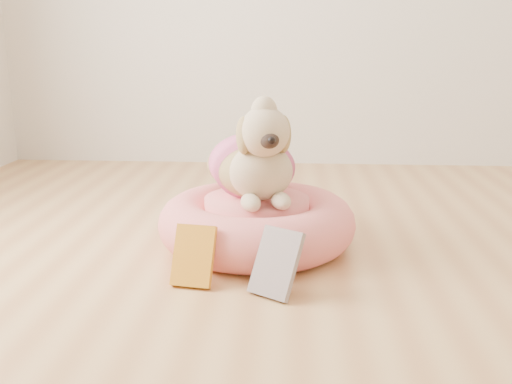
# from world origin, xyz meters

# --- Properties ---
(floor) EXTENTS (4.50, 4.50, 0.00)m
(floor) POSITION_xyz_m (0.00, 0.00, 0.00)
(floor) COLOR tan
(floor) RESTS_ON ground
(pet_bed) EXTENTS (0.74, 0.74, 0.19)m
(pet_bed) POSITION_xyz_m (-0.30, 0.67, 0.09)
(pet_bed) COLOR #FF637B
(pet_bed) RESTS_ON floor
(dog) EXTENTS (0.50, 0.62, 0.39)m
(dog) POSITION_xyz_m (-0.31, 0.67, 0.39)
(dog) COLOR brown
(dog) RESTS_ON pet_bed
(book_yellow) EXTENTS (0.14, 0.13, 0.19)m
(book_yellow) POSITION_xyz_m (-0.48, 0.30, 0.09)
(book_yellow) COLOR yellow
(book_yellow) RESTS_ON floor
(book_white) EXTENTS (0.18, 0.17, 0.20)m
(book_white) POSITION_xyz_m (-0.21, 0.24, 0.10)
(book_white) COLOR white
(book_white) RESTS_ON floor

